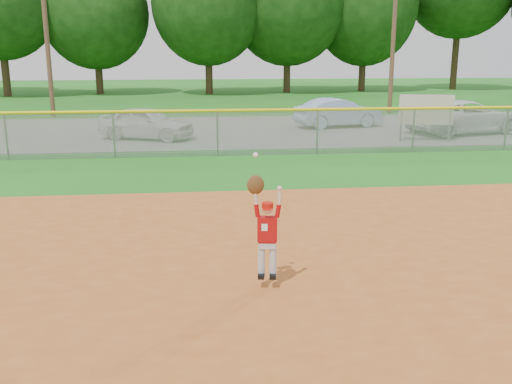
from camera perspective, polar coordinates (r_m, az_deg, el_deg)
ground at (r=9.30m, az=-1.09°, el=-7.57°), size 120.00×120.00×0.00m
clay_infield at (r=6.61m, az=1.37°, el=-16.98°), size 24.00×16.00×0.04m
parking_strip at (r=24.86m, az=-4.45°, el=6.14°), size 44.00×10.00×0.03m
car_white_a at (r=22.67m, az=-10.90°, el=6.80°), size 3.96×2.75×1.25m
car_blue at (r=26.08m, az=8.26°, el=7.85°), size 4.08×2.17×1.28m
car_white_b at (r=25.47m, az=20.17°, el=7.10°), size 5.34×3.46×1.37m
sponsor_sign at (r=22.55m, az=16.66°, el=7.77°), size 1.97×0.51×1.79m
outfield_fence at (r=18.80m, az=-3.88°, el=6.25°), size 40.06×0.10×1.55m
power_lines at (r=30.69m, az=-3.07°, el=16.38°), size 19.40×0.24×9.00m
ballplayer at (r=8.19m, az=0.97°, el=-3.58°), size 0.51×0.24×1.85m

